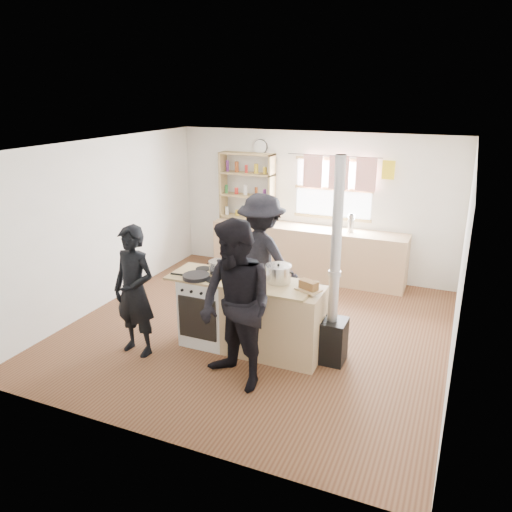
{
  "coord_description": "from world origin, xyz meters",
  "views": [
    {
      "loc": [
        2.44,
        -5.76,
        3.17
      ],
      "look_at": [
        0.02,
        -0.1,
        1.1
      ],
      "focal_mm": 35.0,
      "sensor_mm": 36.0,
      "label": 1
    }
  ],
  "objects_px": {
    "stockpot_counter": "(278,274)",
    "bread_board": "(309,286)",
    "cooking_island": "(251,316)",
    "skillet_greens": "(196,276)",
    "person_near_left": "(134,291)",
    "thermos": "(351,223)",
    "roast_tray": "(247,278)",
    "stockpot_stove": "(218,267)",
    "flue_heater": "(333,312)",
    "person_near_right": "(236,306)",
    "person_far": "(262,258)"
  },
  "relations": [
    {
      "from": "stockpot_counter",
      "to": "bread_board",
      "type": "distance_m",
      "value": 0.44
    },
    {
      "from": "cooking_island",
      "to": "bread_board",
      "type": "bearing_deg",
      "value": -0.54
    },
    {
      "from": "skillet_greens",
      "to": "person_near_left",
      "type": "distance_m",
      "value": 0.77
    },
    {
      "from": "thermos",
      "to": "skillet_greens",
      "type": "relative_size",
      "value": 0.82
    },
    {
      "from": "cooking_island",
      "to": "roast_tray",
      "type": "relative_size",
      "value": 5.47
    },
    {
      "from": "stockpot_stove",
      "to": "flue_heater",
      "type": "height_order",
      "value": "flue_heater"
    },
    {
      "from": "cooking_island",
      "to": "person_near_right",
      "type": "distance_m",
      "value": 0.93
    },
    {
      "from": "person_near_right",
      "to": "person_far",
      "type": "bearing_deg",
      "value": 129.01
    },
    {
      "from": "person_near_left",
      "to": "thermos",
      "type": "bearing_deg",
      "value": 67.68
    },
    {
      "from": "skillet_greens",
      "to": "stockpot_stove",
      "type": "height_order",
      "value": "stockpot_stove"
    },
    {
      "from": "cooking_island",
      "to": "stockpot_stove",
      "type": "bearing_deg",
      "value": 171.33
    },
    {
      "from": "thermos",
      "to": "person_near_left",
      "type": "relative_size",
      "value": 0.18
    },
    {
      "from": "bread_board",
      "to": "person_near_left",
      "type": "xyz_separation_m",
      "value": [
        -2.02,
        -0.61,
        -0.16
      ]
    },
    {
      "from": "person_near_left",
      "to": "person_near_right",
      "type": "bearing_deg",
      "value": 0.34
    },
    {
      "from": "person_near_left",
      "to": "skillet_greens",
      "type": "bearing_deg",
      "value": 42.0
    },
    {
      "from": "person_far",
      "to": "stockpot_counter",
      "type": "bearing_deg",
      "value": 137.16
    },
    {
      "from": "roast_tray",
      "to": "bread_board",
      "type": "bearing_deg",
      "value": -0.44
    },
    {
      "from": "stockpot_counter",
      "to": "flue_heater",
      "type": "relative_size",
      "value": 0.13
    },
    {
      "from": "roast_tray",
      "to": "stockpot_counter",
      "type": "relative_size",
      "value": 1.12
    },
    {
      "from": "cooking_island",
      "to": "person_far",
      "type": "xyz_separation_m",
      "value": [
        -0.23,
        0.91,
        0.45
      ]
    },
    {
      "from": "thermos",
      "to": "cooking_island",
      "type": "xyz_separation_m",
      "value": [
        -0.6,
        -2.77,
        -0.58
      ]
    },
    {
      "from": "stockpot_counter",
      "to": "flue_heater",
      "type": "bearing_deg",
      "value": 0.47
    },
    {
      "from": "thermos",
      "to": "person_near_left",
      "type": "bearing_deg",
      "value": -118.99
    },
    {
      "from": "cooking_island",
      "to": "stockpot_stove",
      "type": "xyz_separation_m",
      "value": [
        -0.49,
        0.07,
        0.55
      ]
    },
    {
      "from": "skillet_greens",
      "to": "roast_tray",
      "type": "relative_size",
      "value": 1.02
    },
    {
      "from": "stockpot_stove",
      "to": "bread_board",
      "type": "xyz_separation_m",
      "value": [
        1.22,
        -0.08,
        -0.04
      ]
    },
    {
      "from": "stockpot_counter",
      "to": "person_near_left",
      "type": "distance_m",
      "value": 1.77
    },
    {
      "from": "roast_tray",
      "to": "person_near_right",
      "type": "distance_m",
      "value": 0.81
    },
    {
      "from": "stockpot_counter",
      "to": "bread_board",
      "type": "bearing_deg",
      "value": -15.89
    },
    {
      "from": "cooking_island",
      "to": "person_near_left",
      "type": "relative_size",
      "value": 1.2
    },
    {
      "from": "person_near_right",
      "to": "bread_board",
      "type": "bearing_deg",
      "value": 79.3
    },
    {
      "from": "stockpot_counter",
      "to": "person_near_right",
      "type": "distance_m",
      "value": 0.91
    },
    {
      "from": "roast_tray",
      "to": "stockpot_stove",
      "type": "xyz_separation_m",
      "value": [
        -0.43,
        0.07,
        0.05
      ]
    },
    {
      "from": "skillet_greens",
      "to": "flue_heater",
      "type": "distance_m",
      "value": 1.73
    },
    {
      "from": "stockpot_counter",
      "to": "person_near_left",
      "type": "bearing_deg",
      "value": -155.32
    },
    {
      "from": "bread_board",
      "to": "thermos",
      "type": "bearing_deg",
      "value": 92.91
    },
    {
      "from": "stockpot_stove",
      "to": "bread_board",
      "type": "height_order",
      "value": "stockpot_stove"
    },
    {
      "from": "skillet_greens",
      "to": "bread_board",
      "type": "distance_m",
      "value": 1.41
    },
    {
      "from": "person_near_left",
      "to": "stockpot_counter",
      "type": "bearing_deg",
      "value": 31.34
    },
    {
      "from": "stockpot_stove",
      "to": "person_near_left",
      "type": "height_order",
      "value": "person_near_left"
    },
    {
      "from": "flue_heater",
      "to": "person_far",
      "type": "distance_m",
      "value": 1.5
    },
    {
      "from": "bread_board",
      "to": "person_far",
      "type": "bearing_deg",
      "value": 136.68
    },
    {
      "from": "flue_heater",
      "to": "cooking_island",
      "type": "bearing_deg",
      "value": -173.27
    },
    {
      "from": "thermos",
      "to": "flue_heater",
      "type": "relative_size",
      "value": 0.12
    },
    {
      "from": "skillet_greens",
      "to": "person_far",
      "type": "xyz_separation_m",
      "value": [
        0.43,
        1.09,
        -0.05
      ]
    },
    {
      "from": "cooking_island",
      "to": "skillet_greens",
      "type": "relative_size",
      "value": 5.37
    },
    {
      "from": "roast_tray",
      "to": "bread_board",
      "type": "xyz_separation_m",
      "value": [
        0.8,
        -0.01,
        0.01
      ]
    },
    {
      "from": "person_near_right",
      "to": "thermos",
      "type": "bearing_deg",
      "value": 108.71
    },
    {
      "from": "person_far",
      "to": "bread_board",
      "type": "bearing_deg",
      "value": 149.23
    },
    {
      "from": "thermos",
      "to": "flue_heater",
      "type": "xyz_separation_m",
      "value": [
        0.41,
        -2.65,
        -0.41
      ]
    }
  ]
}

